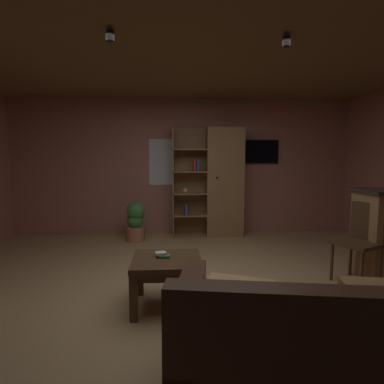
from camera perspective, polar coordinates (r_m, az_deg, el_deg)
name	(u,v)px	position (r m, az deg, el deg)	size (l,w,h in m)	color
floor	(194,296)	(3.43, 0.46, -18.63)	(6.42, 5.62, 0.02)	tan
wall_back	(184,167)	(5.96, -1.54, 4.61)	(6.54, 0.06, 2.56)	#AD7060
ceiling	(195,40)	(3.33, 0.50, 26.22)	(6.42, 5.62, 0.02)	brown
window_pane_back	(169,162)	(5.92, -4.33, 5.55)	(0.73, 0.01, 0.87)	white
bookshelf_cabinet	(220,183)	(5.76, 5.14, 1.69)	(1.30, 0.41, 2.00)	#997047
leather_couch	(315,355)	(2.13, 21.84, -26.23)	(1.76, 1.19, 0.84)	#4C2D1E
coffee_table	(167,268)	(3.07, -4.65, -13.75)	(0.66, 0.62, 0.48)	#4C331E
table_book_0	(164,256)	(3.05, -5.11, -11.74)	(0.10, 0.09, 0.03)	#387247
table_book_1	(161,253)	(3.07, -5.81, -11.18)	(0.10, 0.09, 0.02)	beige
dining_chair	(361,237)	(4.11, 28.81, -7.28)	(0.56, 0.56, 0.92)	#4C331E
potted_floor_plant	(135,220)	(5.52, -10.41, -5.18)	(0.32, 0.33, 0.69)	#B77051
wall_mounted_tv	(258,152)	(6.12, 12.06, 7.31)	(0.79, 0.06, 0.45)	black
track_light_spot_1	(110,36)	(3.08, -14.92, 26.12)	(0.07, 0.07, 0.09)	black
track_light_spot_2	(286,41)	(3.23, 17.05, 25.08)	(0.07, 0.07, 0.09)	black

